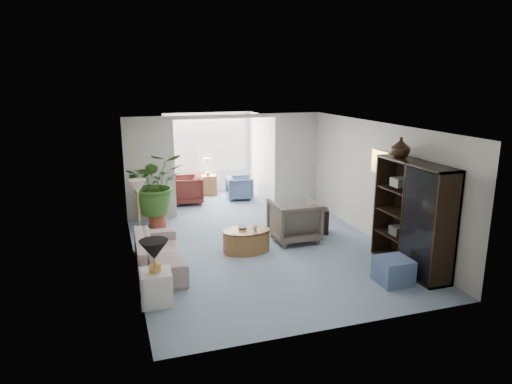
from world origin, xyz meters
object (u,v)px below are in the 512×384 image
object	(u,v)px
coffee_table	(246,241)
coffee_cup	(255,229)
end_table	(156,287)
sunroom_chair_maroon	(187,190)
plant_pot	(158,220)
sunroom_table	(208,185)
framed_picture	(381,162)
floor_lamp	(137,187)
cabinet_urn	(401,147)
wingback_chair	(294,221)
ottoman	(393,271)
sofa	(159,253)
side_table_dark	(318,221)
entertainment_cabinet	(413,217)
coffee_bowl	(243,227)
sunroom_chair_blue	(240,188)
table_lamp	(154,250)

from	to	relation	value
coffee_table	coffee_cup	world-z (taller)	coffee_cup
end_table	sunroom_chair_maroon	world-z (taller)	sunroom_chair_maroon
plant_pot	sunroom_table	xyz separation A→B (m)	(1.77, 2.59, 0.13)
framed_picture	sunroom_chair_maroon	world-z (taller)	framed_picture
floor_lamp	cabinet_urn	xyz separation A→B (m)	(4.55, -2.24, 0.90)
wingback_chair	ottoman	distance (m)	2.60
sofa	ottoman	world-z (taller)	sofa
framed_picture	side_table_dark	bearing A→B (deg)	136.89
wingback_chair	entertainment_cabinet	world-z (taller)	entertainment_cabinet
entertainment_cabinet	cabinet_urn	size ratio (longest dim) A/B	5.38
side_table_dark	plant_pot	xyz separation A→B (m)	(-3.36, 1.54, -0.11)
framed_picture	coffee_bowl	distance (m)	3.12
sofa	plant_pot	world-z (taller)	sofa
coffee_table	plant_pot	bearing A→B (deg)	125.03
entertainment_cabinet	sunroom_chair_blue	distance (m)	5.95
coffee_cup	ottoman	bearing A→B (deg)	-49.04
sofa	sunroom_chair_blue	bearing A→B (deg)	-30.86
table_lamp	entertainment_cabinet	size ratio (longest dim) A/B	0.22
framed_picture	sunroom_chair_maroon	xyz separation A→B (m)	(-3.29, 4.27, -1.32)
sunroom_chair_blue	sunroom_chair_maroon	bearing A→B (deg)	96.74
side_table_dark	cabinet_urn	xyz separation A→B (m)	(0.72, -1.83, 1.88)
coffee_bowl	entertainment_cabinet	xyz separation A→B (m)	(2.62, -1.82, 0.51)
plant_pot	sofa	bearing A→B (deg)	-95.76
plant_pot	sunroom_table	size ratio (longest dim) A/B	0.69
floor_lamp	coffee_table	distance (m)	2.45
coffee_bowl	coffee_cup	size ratio (longest dim) A/B	2.12
ottoman	plant_pot	bearing A→B (deg)	128.63
floor_lamp	sunroom_chair_blue	xyz separation A→B (m)	(2.99, 2.97, -0.92)
end_table	table_lamp	bearing A→B (deg)	0.00
coffee_table	sunroom_table	size ratio (longest dim) A/B	1.63
coffee_bowl	floor_lamp	bearing A→B (deg)	154.65
sunroom_chair_blue	table_lamp	bearing A→B (deg)	159.05
entertainment_cabinet	plant_pot	bearing A→B (deg)	136.47
table_lamp	coffee_bowl	size ratio (longest dim) A/B	2.16
floor_lamp	coffee_bowl	world-z (taller)	floor_lamp
end_table	cabinet_urn	distance (m)	4.92
floor_lamp	wingback_chair	size ratio (longest dim) A/B	0.37
entertainment_cabinet	sunroom_table	distance (m)	6.89
coffee_bowl	sunroom_table	bearing A→B (deg)	86.19
sunroom_table	framed_picture	bearing A→B (deg)	-63.16
floor_lamp	coffee_cup	distance (m)	2.52
ottoman	end_table	bearing A→B (deg)	172.72
floor_lamp	entertainment_cabinet	xyz separation A→B (m)	(4.55, -2.74, -0.26)
coffee_bowl	side_table_dark	world-z (taller)	side_table_dark
sofa	entertainment_cabinet	world-z (taller)	entertainment_cabinet
plant_pot	sunroom_table	distance (m)	3.14
framed_picture	end_table	xyz separation A→B (m)	(-4.75, -1.38, -1.44)
framed_picture	cabinet_urn	bearing A→B (deg)	-103.73
coffee_table	wingback_chair	xyz separation A→B (m)	(1.15, 0.31, 0.21)
sofa	sunroom_chair_blue	distance (m)	5.11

